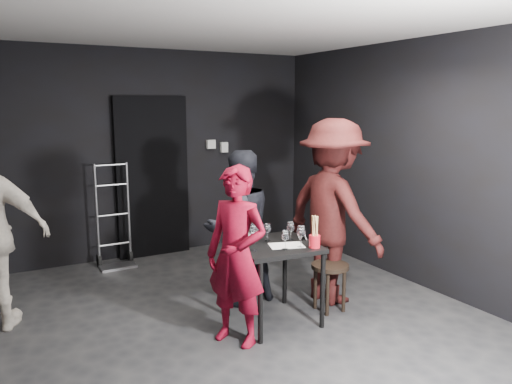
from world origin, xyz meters
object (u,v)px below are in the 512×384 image
man_maroon (334,190)px  wine_bottle (245,236)px  breadstick_cup (315,232)px  woman_black (239,225)px  tasting_table (274,254)px  stool (330,273)px  server_red (236,255)px  hand_truck (116,248)px

man_maroon → wine_bottle: size_ratio=8.36×
man_maroon → breadstick_cup: (-0.54, -0.45, -0.27)m
breadstick_cup → woman_black: bearing=110.0°
tasting_table → stool: tasting_table is taller
woman_black → wine_bottle: 0.62m
server_red → breadstick_cup: bearing=51.5°
tasting_table → wine_bottle: 0.35m
server_red → woman_black: bearing=120.0°
server_red → woman_black: woman_black is taller
stool → tasting_table: bearing=175.9°
tasting_table → breadstick_cup: (0.25, -0.27, 0.24)m
breadstick_cup → stool: bearing=32.9°
stool → breadstick_cup: (-0.36, -0.23, 0.51)m
stool → man_maroon: man_maroon is taller
stool → wine_bottle: bearing=176.3°
server_red → man_maroon: size_ratio=0.66×
man_maroon → breadstick_cup: size_ratio=7.45×
tasting_table → server_red: bearing=-158.4°
stool → server_red: server_red is taller
server_red → wine_bottle: size_ratio=5.54×
breadstick_cup → hand_truck: bearing=113.9°
server_red → stool: bearing=65.9°
woman_black → man_maroon: 1.01m
hand_truck → breadstick_cup: (1.16, -2.61, 0.66)m
woman_black → man_maroon: man_maroon is taller
hand_truck → tasting_table: hand_truck is taller
hand_truck → stool: 2.82m
server_red → breadstick_cup: server_red is taller
wine_bottle → breadstick_cup: size_ratio=0.89×
server_red → man_maroon: bearing=74.2°
tasting_table → wine_bottle: size_ratio=2.71×
stool → server_red: size_ratio=0.31×
server_red → wine_bottle: (0.19, 0.20, 0.09)m
woman_black → breadstick_cup: 0.92m
tasting_table → wine_bottle: (-0.29, 0.01, 0.20)m
woman_black → man_maroon: (0.85, -0.41, 0.35)m
tasting_table → woman_black: size_ratio=0.46×
woman_black → wine_bottle: (-0.22, -0.57, 0.05)m
tasting_table → server_red: server_red is taller
hand_truck → man_maroon: 2.90m
stool → server_red: (-1.09, -0.15, 0.39)m
stool → breadstick_cup: breadstick_cup is taller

